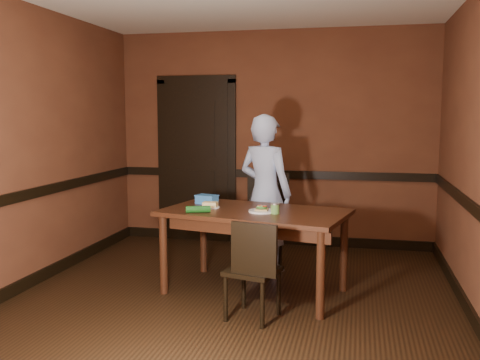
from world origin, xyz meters
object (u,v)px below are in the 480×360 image
at_px(food_tub, 207,199).
at_px(cheese_saucer, 210,205).
at_px(person, 265,193).
at_px(chair_near, 253,269).
at_px(sandwich_plate, 262,210).
at_px(sauce_jar, 275,208).
at_px(chair_far, 260,221).
at_px(dining_table, 254,251).

bearing_deg(food_tub, cheese_saucer, -50.61).
distance_m(person, cheese_saucer, 0.83).
distance_m(chair_near, food_tub, 1.18).
distance_m(sandwich_plate, sauce_jar, 0.14).
bearing_deg(cheese_saucer, sauce_jar, -14.30).
bearing_deg(chair_far, cheese_saucer, -126.65).
bearing_deg(cheese_saucer, person, 60.98).
height_order(chair_far, sauce_jar, chair_far).
xyz_separation_m(person, food_tub, (-0.50, -0.50, -0.01)).
bearing_deg(sandwich_plate, sauce_jar, -23.33).
xyz_separation_m(sandwich_plate, cheese_saucer, (-0.52, 0.11, 0.01)).
relative_size(sauce_jar, cheese_saucer, 0.54).
xyz_separation_m(sauce_jar, food_tub, (-0.74, 0.39, -0.00)).
relative_size(chair_far, chair_near, 1.21).
xyz_separation_m(dining_table, cheese_saucer, (-0.43, 0.04, 0.41)).
height_order(dining_table, food_tub, food_tub).
xyz_separation_m(dining_table, sandwich_plate, (0.08, -0.07, 0.41)).
xyz_separation_m(chair_near, person, (-0.15, 1.40, 0.42)).
distance_m(sandwich_plate, cheese_saucer, 0.53).
relative_size(dining_table, person, 1.00).
bearing_deg(person, dining_table, 114.37).
height_order(dining_table, person, person).
relative_size(person, sandwich_plate, 6.86).
distance_m(dining_table, cheese_saucer, 0.60).
bearing_deg(dining_table, sandwich_plate, -28.65).
bearing_deg(cheese_saucer, chair_far, 69.74).
relative_size(dining_table, chair_near, 2.01).
distance_m(person, sauce_jar, 0.92).
height_order(sauce_jar, food_tub, sauce_jar).
xyz_separation_m(chair_far, chair_near, (0.23, -1.53, -0.09)).
bearing_deg(sauce_jar, sandwich_plate, 156.67).
xyz_separation_m(person, sandwich_plate, (0.12, -0.83, -0.03)).
xyz_separation_m(dining_table, chair_far, (-0.12, 0.89, 0.11)).
relative_size(dining_table, food_tub, 6.99).
distance_m(sauce_jar, food_tub, 0.84).
bearing_deg(person, sauce_jar, 127.31).
bearing_deg(chair_far, sandwich_plate, -94.67).
height_order(chair_near, cheese_saucer, cheese_saucer).
xyz_separation_m(sauce_jar, cheese_saucer, (-0.65, 0.16, -0.03)).
bearing_deg(dining_table, sauce_jar, -18.80).
xyz_separation_m(chair_near, food_tub, (-0.64, 0.90, 0.41)).
height_order(chair_far, sandwich_plate, chair_far).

